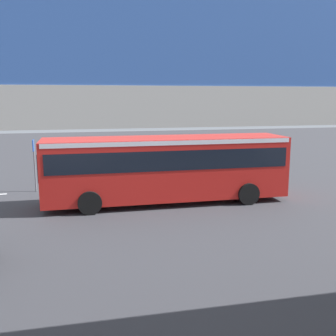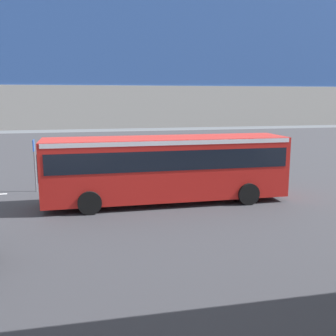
{
  "view_description": "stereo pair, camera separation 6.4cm",
  "coord_description": "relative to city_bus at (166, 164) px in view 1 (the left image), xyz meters",
  "views": [
    {
      "loc": [
        3.05,
        18.19,
        5.03
      ],
      "look_at": [
        -1.04,
        -0.2,
        1.6
      ],
      "focal_mm": 41.81,
      "sensor_mm": 36.0,
      "label": 1
    },
    {
      "loc": [
        2.99,
        18.2,
        5.03
      ],
      "look_at": [
        -1.04,
        -0.2,
        1.6
      ],
      "focal_mm": 41.81,
      "sensor_mm": 36.0,
      "label": 2
    }
  ],
  "objects": [
    {
      "name": "ground",
      "position": [
        0.87,
        -0.22,
        -1.88
      ],
      "size": [
        80.0,
        80.0,
        0.0
      ],
      "primitive_type": "plane",
      "color": "#38383D"
    },
    {
      "name": "city_bus",
      "position": [
        0.0,
        0.0,
        0.0
      ],
      "size": [
        11.54,
        2.85,
        3.15
      ],
      "color": "red",
      "rests_on": "ground"
    },
    {
      "name": "pedestrian",
      "position": [
        -2.72,
        -4.26,
        -1.0
      ],
      "size": [
        0.38,
        0.38,
        1.79
      ],
      "color": "#2D2D38",
      "rests_on": "ground"
    },
    {
      "name": "traffic_sign",
      "position": [
        6.42,
        -3.66,
        0.01
      ],
      "size": [
        0.08,
        0.6,
        2.8
      ],
      "color": "slate",
      "rests_on": "ground"
    },
    {
      "name": "lane_dash_leftmost",
      "position": [
        -7.13,
        -3.4,
        -1.88
      ],
      "size": [
        2.0,
        0.2,
        0.01
      ],
      "primitive_type": "cube",
      "color": "silver",
      "rests_on": "ground"
    },
    {
      "name": "lane_dash_left",
      "position": [
        -3.13,
        -3.4,
        -1.88
      ],
      "size": [
        2.0,
        0.2,
        0.01
      ],
      "primitive_type": "cube",
      "color": "silver",
      "rests_on": "ground"
    },
    {
      "name": "lane_dash_centre",
      "position": [
        0.87,
        -3.4,
        -1.88
      ],
      "size": [
        2.0,
        0.2,
        0.01
      ],
      "primitive_type": "cube",
      "color": "silver",
      "rests_on": "ground"
    },
    {
      "name": "lane_dash_right",
      "position": [
        4.87,
        -3.4,
        -1.88
      ],
      "size": [
        2.0,
        0.2,
        0.01
      ],
      "primitive_type": "cube",
      "color": "silver",
      "rests_on": "ground"
    },
    {
      "name": "pedestrian_overpass",
      "position": [
        0.87,
        12.04,
        2.73
      ],
      "size": [
        30.24,
        2.6,
        6.26
      ],
      "color": "#B2ADA5",
      "rests_on": "ground"
    }
  ]
}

